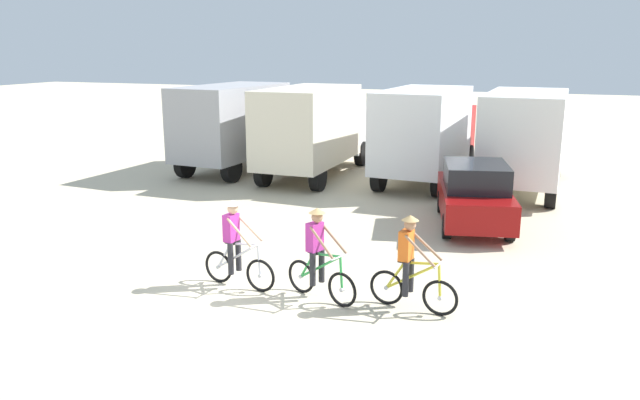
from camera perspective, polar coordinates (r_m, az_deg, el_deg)
ground_plane at (r=12.55m, az=-8.50°, el=-8.65°), size 120.00×120.00×0.00m
box_truck_grey_hauler at (r=24.87m, az=-7.39°, el=7.07°), size 2.85×6.90×3.35m
box_truck_cream_rv at (r=23.29m, az=-0.56°, el=6.72°), size 2.43×6.76×3.35m
box_truck_avon_van at (r=22.75m, az=9.77°, el=6.36°), size 2.74×6.87×3.35m
box_truck_white_box at (r=22.13m, az=18.31°, el=5.65°), size 2.58×6.82×3.35m
sedan_parked at (r=17.34m, az=13.97°, el=0.49°), size 2.63×4.48×1.76m
cyclist_orange_shirt at (r=12.69m, az=-7.72°, el=-4.29°), size 1.72×0.54×1.82m
cyclist_cowboy_hat at (r=11.97m, az=-0.12°, el=-5.28°), size 1.64×0.76×1.82m
cyclist_near_camera at (r=11.62m, az=8.31°, el=-6.03°), size 1.72×0.53×1.82m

